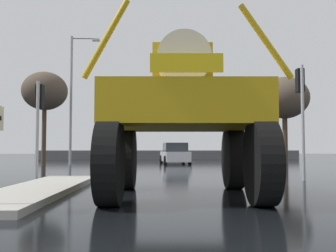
# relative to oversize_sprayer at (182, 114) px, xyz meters

# --- Properties ---
(ground_plane) EXTENTS (120.00, 120.00, 0.00)m
(ground_plane) POSITION_rel_oversize_sprayer_xyz_m (0.37, 11.45, -1.93)
(ground_plane) COLOR black
(median_island) EXTENTS (1.67, 7.74, 0.15)m
(median_island) POSITION_rel_oversize_sprayer_xyz_m (-3.61, 0.83, -1.86)
(median_island) COLOR #B2AFA8
(median_island) RESTS_ON ground
(oversize_sprayer) EXTENTS (4.13, 5.03, 4.05)m
(oversize_sprayer) POSITION_rel_oversize_sprayer_xyz_m (0.00, 0.00, 0.00)
(oversize_sprayer) COLOR black
(oversize_sprayer) RESTS_ON ground
(sedan_ahead) EXTENTS (2.21, 4.25, 1.52)m
(sedan_ahead) POSITION_rel_oversize_sprayer_xyz_m (0.59, 19.12, -1.22)
(sedan_ahead) COLOR silver
(sedan_ahead) RESTS_ON ground
(traffic_signal_near_left) EXTENTS (0.24, 0.54, 3.47)m
(traffic_signal_near_left) POSITION_rel_oversize_sprayer_xyz_m (-4.78, 4.54, 0.60)
(traffic_signal_near_left) COLOR #A8AAAF
(traffic_signal_near_left) RESTS_ON ground
(traffic_signal_near_right) EXTENTS (0.24, 0.54, 4.09)m
(traffic_signal_near_right) POSITION_rel_oversize_sprayer_xyz_m (4.52, 4.53, 1.05)
(traffic_signal_near_right) COLOR #A8AAAF
(traffic_signal_near_right) RESTS_ON ground
(streetlight_far_left) EXTENTS (2.01, 0.24, 8.84)m
(streetlight_far_left) POSITION_rel_oversize_sprayer_xyz_m (-6.43, 17.41, 2.96)
(streetlight_far_left) COLOR #A8AAAF
(streetlight_far_left) RESTS_ON ground
(bare_tree_left) EXTENTS (2.88, 2.88, 6.01)m
(bare_tree_left) POSITION_rel_oversize_sprayer_xyz_m (-7.88, 15.77, 2.81)
(bare_tree_left) COLOR #473828
(bare_tree_left) RESTS_ON ground
(bare_tree_right) EXTENTS (3.68, 3.68, 6.48)m
(bare_tree_right) POSITION_rel_oversize_sprayer_xyz_m (8.88, 19.77, 2.95)
(bare_tree_right) COLOR #473828
(bare_tree_right) RESTS_ON ground
(roadside_barrier) EXTENTS (26.87, 0.24, 0.90)m
(roadside_barrier) POSITION_rel_oversize_sprayer_xyz_m (0.37, 30.69, -1.48)
(roadside_barrier) COLOR #59595B
(roadside_barrier) RESTS_ON ground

